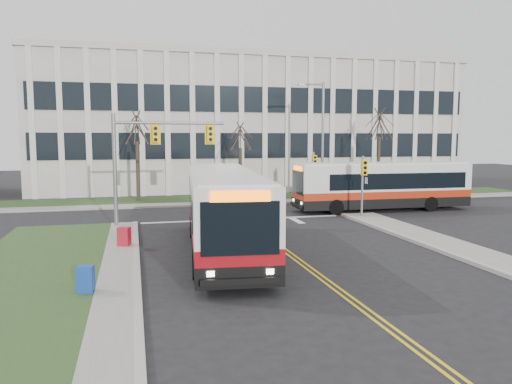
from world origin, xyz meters
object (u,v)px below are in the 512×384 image
object	(u,v)px
directory_sign	(248,185)
newspaper_box_blue	(85,281)
streetlight	(321,134)
bus_main	(224,213)
bus_cross	(382,187)
newspaper_box_red	(124,238)

from	to	relation	value
directory_sign	newspaper_box_blue	bearing A→B (deg)	-114.88
streetlight	directory_sign	xyz separation A→B (m)	(-5.53, 1.30, -4.02)
streetlight	bus_main	size ratio (longest dim) A/B	0.72
bus_main	bus_cross	size ratio (longest dim) A/B	1.08
streetlight	newspaper_box_blue	bearing A→B (deg)	-127.06
streetlight	directory_sign	world-z (taller)	streetlight
bus_main	newspaper_box_red	world-z (taller)	bus_main
newspaper_box_red	newspaper_box_blue	bearing A→B (deg)	-78.87
newspaper_box_red	streetlight	bearing A→B (deg)	64.60
streetlight	newspaper_box_red	bearing A→B (deg)	-135.71
bus_cross	bus_main	bearing A→B (deg)	-51.62
newspaper_box_red	bus_cross	bearing A→B (deg)	45.62
bus_cross	newspaper_box_red	distance (m)	18.54
streetlight	newspaper_box_red	world-z (taller)	streetlight
streetlight	newspaper_box_red	xyz separation A→B (m)	(-14.83, -14.47, -4.72)
bus_main	bus_cross	xyz separation A→B (m)	(12.54, 9.61, -0.13)
streetlight	bus_main	xyz separation A→B (m)	(-10.64, -16.16, -3.49)
directory_sign	newspaper_box_blue	distance (m)	24.65
directory_sign	bus_main	size ratio (longest dim) A/B	0.16
bus_main	newspaper_box_red	xyz separation A→B (m)	(-4.19, 1.70, -1.23)
streetlight	newspaper_box_red	size ratio (longest dim) A/B	9.68
directory_sign	newspaper_box_red	world-z (taller)	directory_sign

